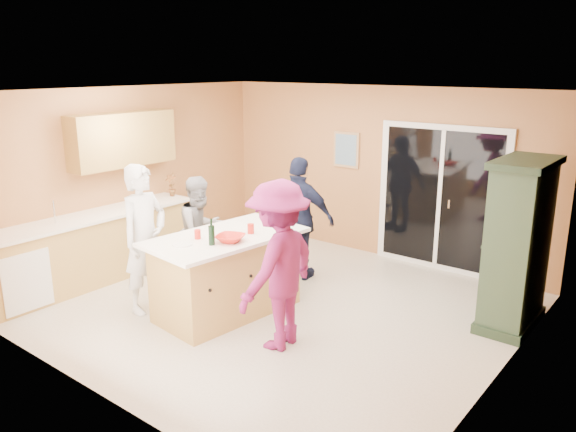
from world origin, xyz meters
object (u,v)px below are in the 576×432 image
Objects in this scene: kitchen_island at (227,277)px; woman_grey at (201,231)px; woman_magenta at (278,265)px; green_hutch at (518,247)px; woman_white at (145,239)px; woman_navy at (299,219)px.

woman_grey reaches higher than kitchen_island.
woman_grey is 2.04m from woman_magenta.
green_hutch is at bearing -68.17° from woman_grey.
green_hutch reaches higher than woman_white.
woman_white is (-0.83, -0.52, 0.44)m from kitchen_island.
woman_grey is (-3.70, -1.30, -0.20)m from green_hutch.
woman_navy is 1.97m from woman_magenta.
woman_magenta is at bearing -131.83° from green_hutch.
woman_white is at bearing -141.00° from kitchen_island.
woman_navy is at bearing -29.00° from woman_white.
woman_white is at bearing 54.85° from woman_navy.
green_hutch is 2.70m from woman_magenta.
woman_navy is at bearing -40.17° from woman_grey.
kitchen_island is at bearing 77.66° from woman_navy.
woman_grey is at bearing -160.62° from green_hutch.
woman_white is at bearing -85.83° from woman_magenta.
woman_navy is (-0.01, 1.45, 0.40)m from kitchen_island.
woman_grey is at bearing -114.89° from woman_magenta.
woman_magenta is (1.91, -0.71, 0.15)m from woman_grey.
green_hutch reaches higher than kitchen_island.
woman_grey is (-0.91, 0.46, 0.29)m from kitchen_island.
kitchen_island is 1.15× the size of woman_navy.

